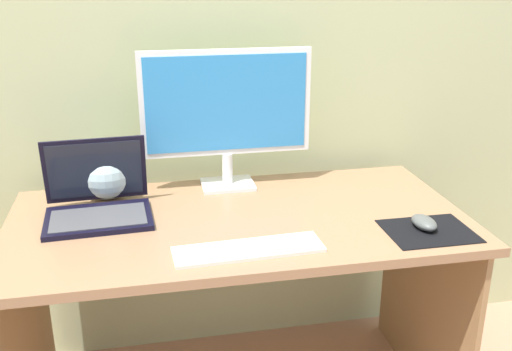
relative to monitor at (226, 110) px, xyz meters
name	(u,v)px	position (x,y,z in m)	size (l,w,h in m)	color
wall_back	(216,23)	(-0.01, 0.16, 0.27)	(6.00, 0.04, 2.50)	#B6BF8C
desk	(239,260)	(-0.01, -0.27, -0.42)	(1.39, 0.70, 0.71)	#9D7250
monitor	(226,110)	(0.00, 0.00, 0.00)	(0.57, 0.14, 0.47)	white
laptop	(98,202)	(-0.43, -0.17, -0.22)	(0.33, 0.27, 0.23)	black
fishbowl	(106,173)	(-0.41, -0.02, -0.19)	(0.18, 0.18, 0.18)	silver
keyboard_external	(248,249)	(-0.02, -0.49, -0.27)	(0.41, 0.12, 0.01)	white
mousepad	(429,231)	(0.52, -0.48, -0.27)	(0.25, 0.20, 0.00)	black
mouse	(424,222)	(0.51, -0.46, -0.25)	(0.06, 0.10, 0.04)	#545754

